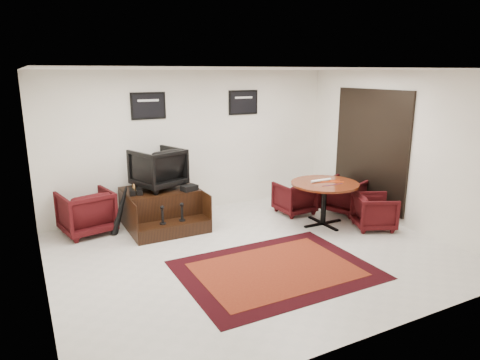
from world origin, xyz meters
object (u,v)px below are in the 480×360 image
(shine_chair, at_px, (158,166))
(table_chair_window, at_px, (345,194))
(shine_podium, at_px, (162,209))
(table_chair_back, at_px, (295,196))
(table_chair_corner, at_px, (374,210))
(armchair_side, at_px, (86,210))
(meeting_table, at_px, (325,188))

(shine_chair, relative_size, table_chair_window, 1.07)
(shine_podium, bearing_deg, table_chair_window, -15.25)
(table_chair_back, height_order, table_chair_corner, table_chair_back)
(armchair_side, height_order, table_chair_back, armchair_side)
(armchair_side, height_order, meeting_table, armchair_side)
(meeting_table, bearing_deg, table_chair_window, 24.72)
(shine_podium, xyz_separation_m, armchair_side, (-1.30, 0.23, 0.11))
(shine_podium, xyz_separation_m, table_chair_corner, (3.35, -1.92, 0.03))
(shine_podium, height_order, shine_chair, shine_chair)
(table_chair_corner, bearing_deg, meeting_table, 74.29)
(shine_podium, bearing_deg, table_chair_back, -11.67)
(shine_chair, relative_size, armchair_side, 0.97)
(shine_chair, bearing_deg, meeting_table, 131.62)
(shine_podium, height_order, table_chair_window, table_chair_window)
(shine_chair, xyz_separation_m, table_chair_corner, (3.35, -2.06, -0.75))
(shine_podium, relative_size, table_chair_back, 1.93)
(table_chair_window, height_order, table_chair_corner, table_chair_window)
(table_chair_back, relative_size, table_chair_corner, 1.02)
(table_chair_back, xyz_separation_m, table_chair_corner, (0.78, -1.39, -0.01))
(armchair_side, relative_size, table_chair_window, 1.10)
(table_chair_back, bearing_deg, meeting_table, 95.13)
(table_chair_corner, bearing_deg, armchair_side, 89.75)
(meeting_table, bearing_deg, table_chair_corner, -40.32)
(armchair_side, height_order, table_chair_corner, armchair_side)
(shine_podium, bearing_deg, meeting_table, -26.70)
(table_chair_back, bearing_deg, armchair_side, -12.37)
(shine_chair, height_order, table_chair_corner, shine_chair)
(table_chair_window, bearing_deg, shine_chair, 50.40)
(armchair_side, distance_m, table_chair_back, 3.94)
(table_chair_back, relative_size, table_chair_window, 0.91)
(table_chair_corner, bearing_deg, shine_podium, 84.76)
(table_chair_back, distance_m, table_chair_window, 1.02)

